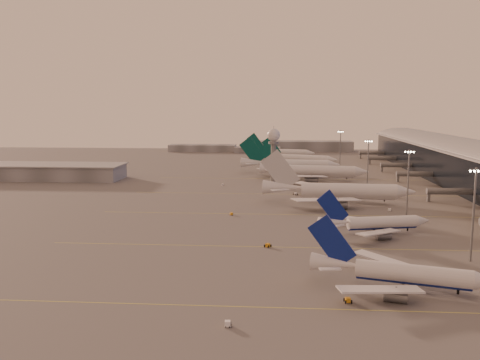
{
  "coord_description": "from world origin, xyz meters",
  "views": [
    {
      "loc": [
        6.3,
        -133.94,
        40.85
      ],
      "look_at": [
        -8.41,
        72.12,
        10.54
      ],
      "focal_mm": 38.0,
      "sensor_mm": 36.0,
      "label": 1
    }
  ],
  "objects": [
    {
      "name": "hangar",
      "position": [
        -120.0,
        140.0,
        4.32
      ],
      "size": [
        82.0,
        27.0,
        8.5
      ],
      "color": "slate",
      "rests_on": "ground"
    },
    {
      "name": "narrowbody_mid",
      "position": [
        38.09,
        27.58,
        3.02
      ],
      "size": [
        37.64,
        29.71,
        14.92
      ],
      "color": "silver",
      "rests_on": "ground"
    },
    {
      "name": "ground",
      "position": [
        0.0,
        0.0,
        0.0
      ],
      "size": [
        700.0,
        700.0,
        0.0
      ],
      "primitive_type": "plane",
      "color": "#504E4E",
      "rests_on": "ground"
    },
    {
      "name": "greentail_a",
      "position": [
        27.15,
        145.41,
        3.88
      ],
      "size": [
        60.33,
        48.47,
        21.95
      ],
      "color": "silver",
      "rests_on": "ground"
    },
    {
      "name": "mast_b",
      "position": [
        55.0,
        55.0,
        13.74
      ],
      "size": [
        3.6,
        0.56,
        25.0
      ],
      "color": "slate",
      "rests_on": "ground"
    },
    {
      "name": "gsv_tug_hangar",
      "position": [
        37.2,
        159.05,
        0.48
      ],
      "size": [
        3.71,
        2.89,
        0.93
      ],
      "color": "orange",
      "rests_on": "ground"
    },
    {
      "name": "gsv_tug_near",
      "position": [
        21.61,
        -31.24,
        0.51
      ],
      "size": [
        2.52,
        3.71,
        0.99
      ],
      "color": "orange",
      "rests_on": "ground"
    },
    {
      "name": "gsv_truck_c",
      "position": [
        -9.89,
        52.57,
        1.06
      ],
      "size": [
        5.48,
        3.55,
        2.08
      ],
      "color": "orange",
      "rests_on": "ground"
    },
    {
      "name": "greentail_c",
      "position": [
        22.31,
        216.31,
        3.48
      ],
      "size": [
        51.95,
        41.22,
        19.72
      ],
      "color": "silver",
      "rests_on": "ground"
    },
    {
      "name": "narrowbody_near",
      "position": [
        34.03,
        -22.82,
        3.25
      ],
      "size": [
        40.02,
        31.49,
        16.03
      ],
      "color": "silver",
      "rests_on": "ground"
    },
    {
      "name": "gsv_truck_a",
      "position": [
        -1.91,
        -44.71,
        1.2
      ],
      "size": [
        5.95,
        2.52,
        2.35
      ],
      "color": "white",
      "rests_on": "ground"
    },
    {
      "name": "mast_c",
      "position": [
        50.0,
        110.0,
        13.74
      ],
      "size": [
        3.6,
        0.56,
        25.0
      ],
      "color": "slate",
      "rests_on": "ground"
    },
    {
      "name": "gsv_tug_far",
      "position": [
        15.44,
        97.61,
        0.52
      ],
      "size": [
        4.14,
        3.8,
        1.02
      ],
      "color": "white",
      "rests_on": "ground"
    },
    {
      "name": "gsv_catering_b",
      "position": [
        51.01,
        64.18,
        2.02
      ],
      "size": [
        4.95,
        2.4,
        4.05
      ],
      "color": "white",
      "rests_on": "ground"
    },
    {
      "name": "mast_d",
      "position": [
        48.0,
        200.0,
        13.74
      ],
      "size": [
        3.6,
        0.56,
        25.0
      ],
      "color": "slate",
      "rests_on": "ground"
    },
    {
      "name": "greentail_d",
      "position": [
        10.08,
        261.28,
        3.48
      ],
      "size": [
        53.32,
        42.57,
        19.7
      ],
      "color": "silver",
      "rests_on": "ground"
    },
    {
      "name": "greentail_b",
      "position": [
        15.0,
        174.47,
        3.93
      ],
      "size": [
        61.37,
        49.45,
        22.28
      ],
      "color": "silver",
      "rests_on": "ground"
    },
    {
      "name": "radar_tower",
      "position": [
        5.0,
        120.0,
        20.95
      ],
      "size": [
        6.4,
        6.4,
        31.1
      ],
      "color": "slate",
      "rests_on": "ground"
    },
    {
      "name": "mast_a",
      "position": [
        58.0,
        0.0,
        13.74
      ],
      "size": [
        3.6,
        0.56,
        25.0
      ],
      "color": "slate",
      "rests_on": "ground"
    },
    {
      "name": "widebody_white",
      "position": [
        32.62,
        79.04,
        3.92
      ],
      "size": [
        64.33,
        51.41,
        22.62
      ],
      "color": "silver",
      "rests_on": "ground"
    },
    {
      "name": "distant_horizon",
      "position": [
        2.62,
        325.14,
        3.89
      ],
      "size": [
        165.0,
        37.5,
        9.0
      ],
      "color": "slate",
      "rests_on": "ground"
    },
    {
      "name": "gsv_truck_b",
      "position": [
        58.26,
        45.49,
        1.03
      ],
      "size": [
        5.29,
        3.1,
        2.01
      ],
      "color": "white",
      "rests_on": "ground"
    },
    {
      "name": "gsv_truck_d",
      "position": [
        -21.18,
        123.57,
        0.97
      ],
      "size": [
        2.2,
        4.88,
        1.91
      ],
      "color": "white",
      "rests_on": "ground"
    },
    {
      "name": "gsv_tug_mid",
      "position": [
        4.15,
        9.59,
        0.54
      ],
      "size": [
        4.27,
        3.86,
        1.05
      ],
      "color": "orange",
      "rests_on": "ground"
    },
    {
      "name": "taxiway_markings",
      "position": [
        30.0,
        56.0,
        0.01
      ],
      "size": [
        180.0,
        185.25,
        0.02
      ],
      "color": "gold",
      "rests_on": "ground"
    }
  ]
}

